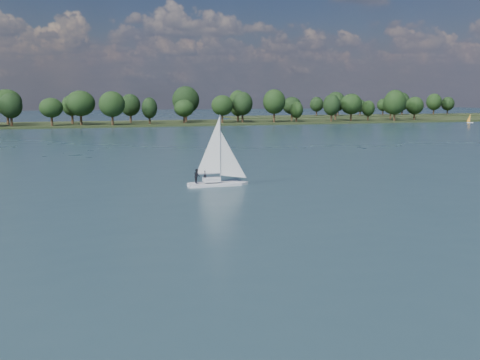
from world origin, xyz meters
The scene contains 6 objects.
ground centered at (0.00, 100.00, 0.00)m, with size 700.00×700.00×0.00m, color #233342.
far_shore centered at (0.00, 212.00, 0.00)m, with size 660.00×40.00×1.50m, color black.
far_shore_back centered at (160.00, 260.00, 0.00)m, with size 220.00×30.00×1.40m, color black.
sailboat centered at (-10.77, 52.61, 2.76)m, with size 7.56×2.29×9.89m.
dinghy_orange centered at (138.97, 182.45, 0.98)m, with size 2.72×2.28×4.14m.
treeline centered at (2.26, 208.51, 7.99)m, with size 562.28×74.10×17.85m.
Camera 1 is at (-27.98, -15.57, 11.89)m, focal length 40.00 mm.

